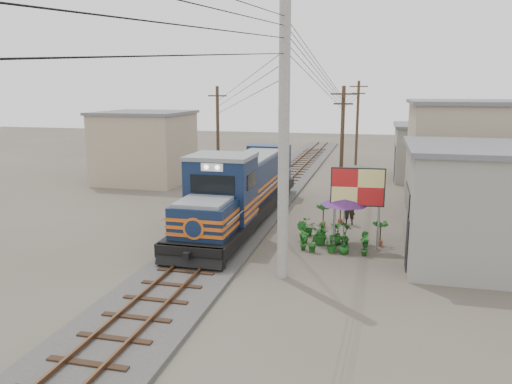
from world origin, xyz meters
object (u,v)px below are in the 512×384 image
(locomotive, at_px, (243,190))
(billboard, at_px, (358,189))
(market_umbrella, at_px, (345,199))
(vendor, at_px, (349,209))

(locomotive, xyz_separation_m, billboard, (5.95, -3.09, 0.93))
(locomotive, bearing_deg, billboard, -27.43)
(billboard, relative_size, market_umbrella, 1.49)
(billboard, height_order, market_umbrella, billboard)
(locomotive, height_order, market_umbrella, locomotive)
(billboard, distance_m, vendor, 4.25)
(vendor, bearing_deg, billboard, 87.33)
(billboard, xyz_separation_m, market_umbrella, (-0.54, 0.33, -0.53))
(locomotive, xyz_separation_m, vendor, (5.45, 0.73, -0.86))
(market_umbrella, bearing_deg, billboard, -31.17)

